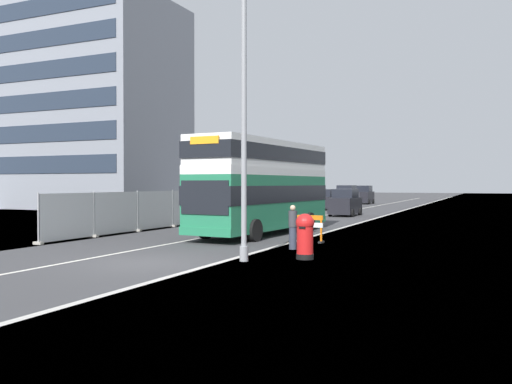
{
  "coord_description": "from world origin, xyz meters",
  "views": [
    {
      "loc": [
        10.47,
        -14.29,
        2.56
      ],
      "look_at": [
        0.93,
        6.85,
        2.2
      ],
      "focal_mm": 37.76,
      "sensor_mm": 36.0,
      "label": 1
    }
  ],
  "objects_px": {
    "roadworks_barrier": "(307,225)",
    "pedestrian_at_kerb": "(293,227)",
    "car_oncoming_near": "(345,203)",
    "red_pillar_postbox": "(305,234)",
    "car_receding_far": "(347,196)",
    "car_receding_mid": "(326,200)",
    "lamppost_foreground": "(244,130)",
    "double_decker_bus": "(263,185)",
    "car_far_side": "(364,195)"
  },
  "relations": [
    {
      "from": "red_pillar_postbox",
      "to": "car_receding_mid",
      "type": "bearing_deg",
      "value": 105.79
    },
    {
      "from": "car_receding_mid",
      "to": "double_decker_bus",
      "type": "bearing_deg",
      "value": -79.85
    },
    {
      "from": "lamppost_foreground",
      "to": "car_receding_far",
      "type": "height_order",
      "value": "lamppost_foreground"
    },
    {
      "from": "lamppost_foreground",
      "to": "car_receding_mid",
      "type": "xyz_separation_m",
      "value": [
        -7.88,
        35.08,
        -3.38
      ]
    },
    {
      "from": "double_decker_bus",
      "to": "roadworks_barrier",
      "type": "bearing_deg",
      "value": -39.42
    },
    {
      "from": "lamppost_foreground",
      "to": "roadworks_barrier",
      "type": "relative_size",
      "value": 6.09
    },
    {
      "from": "car_receding_mid",
      "to": "car_receding_far",
      "type": "relative_size",
      "value": 0.89
    },
    {
      "from": "car_far_side",
      "to": "red_pillar_postbox",
      "type": "bearing_deg",
      "value": -79.3
    },
    {
      "from": "lamppost_foreground",
      "to": "car_receding_far",
      "type": "xyz_separation_m",
      "value": [
        -8.07,
        43.9,
        -3.22
      ]
    },
    {
      "from": "red_pillar_postbox",
      "to": "car_receding_far",
      "type": "relative_size",
      "value": 0.34
    },
    {
      "from": "car_oncoming_near",
      "to": "car_far_side",
      "type": "bearing_deg",
      "value": 99.67
    },
    {
      "from": "pedestrian_at_kerb",
      "to": "car_oncoming_near",
      "type": "bearing_deg",
      "value": 99.7
    },
    {
      "from": "double_decker_bus",
      "to": "car_oncoming_near",
      "type": "bearing_deg",
      "value": 90.8
    },
    {
      "from": "roadworks_barrier",
      "to": "car_receding_far",
      "type": "height_order",
      "value": "car_receding_far"
    },
    {
      "from": "roadworks_barrier",
      "to": "car_oncoming_near",
      "type": "xyz_separation_m",
      "value": [
        -3.47,
        19.57,
        0.27
      ]
    },
    {
      "from": "lamppost_foreground",
      "to": "pedestrian_at_kerb",
      "type": "height_order",
      "value": "lamppost_foreground"
    },
    {
      "from": "car_oncoming_near",
      "to": "car_receding_mid",
      "type": "height_order",
      "value": "car_oncoming_near"
    },
    {
      "from": "red_pillar_postbox",
      "to": "car_receding_mid",
      "type": "relative_size",
      "value": 0.38
    },
    {
      "from": "car_oncoming_near",
      "to": "car_receding_far",
      "type": "distance_m",
      "value": 18.63
    },
    {
      "from": "roadworks_barrier",
      "to": "car_receding_far",
      "type": "bearing_deg",
      "value": 102.16
    },
    {
      "from": "car_oncoming_near",
      "to": "car_receding_mid",
      "type": "xyz_separation_m",
      "value": [
        -4.44,
        9.22,
        -0.06
      ]
    },
    {
      "from": "car_receding_far",
      "to": "pedestrian_at_kerb",
      "type": "bearing_deg",
      "value": -78.17
    },
    {
      "from": "car_receding_far",
      "to": "lamppost_foreground",
      "type": "bearing_deg",
      "value": -79.58
    },
    {
      "from": "double_decker_bus",
      "to": "car_far_side",
      "type": "height_order",
      "value": "double_decker_bus"
    },
    {
      "from": "car_receding_mid",
      "to": "car_receding_far",
      "type": "height_order",
      "value": "car_receding_far"
    },
    {
      "from": "red_pillar_postbox",
      "to": "pedestrian_at_kerb",
      "type": "relative_size",
      "value": 0.89
    },
    {
      "from": "car_oncoming_near",
      "to": "lamppost_foreground",
      "type": "bearing_deg",
      "value": -82.42
    },
    {
      "from": "car_receding_mid",
      "to": "car_far_side",
      "type": "height_order",
      "value": "car_far_side"
    },
    {
      "from": "car_far_side",
      "to": "pedestrian_at_kerb",
      "type": "xyz_separation_m",
      "value": [
        8.12,
        -47.58,
        -0.21
      ]
    },
    {
      "from": "roadworks_barrier",
      "to": "car_receding_mid",
      "type": "bearing_deg",
      "value": 105.36
    },
    {
      "from": "double_decker_bus",
      "to": "car_oncoming_near",
      "type": "height_order",
      "value": "double_decker_bus"
    },
    {
      "from": "car_oncoming_near",
      "to": "car_far_side",
      "type": "height_order",
      "value": "car_far_side"
    },
    {
      "from": "pedestrian_at_kerb",
      "to": "roadworks_barrier",
      "type": "bearing_deg",
      "value": 97.03
    },
    {
      "from": "lamppost_foreground",
      "to": "red_pillar_postbox",
      "type": "xyz_separation_m",
      "value": [
        1.67,
        1.3,
        -3.48
      ]
    },
    {
      "from": "double_decker_bus",
      "to": "red_pillar_postbox",
      "type": "bearing_deg",
      "value": -57.47
    },
    {
      "from": "car_receding_mid",
      "to": "pedestrian_at_kerb",
      "type": "height_order",
      "value": "car_receding_mid"
    },
    {
      "from": "lamppost_foreground",
      "to": "car_receding_mid",
      "type": "relative_size",
      "value": 2.24
    },
    {
      "from": "car_oncoming_near",
      "to": "car_receding_far",
      "type": "height_order",
      "value": "car_receding_far"
    },
    {
      "from": "lamppost_foreground",
      "to": "roadworks_barrier",
      "type": "xyz_separation_m",
      "value": [
        0.03,
        6.29,
        -3.59
      ]
    },
    {
      "from": "roadworks_barrier",
      "to": "red_pillar_postbox",
      "type": "bearing_deg",
      "value": -71.77
    },
    {
      "from": "red_pillar_postbox",
      "to": "car_receding_mid",
      "type": "xyz_separation_m",
      "value": [
        -9.55,
        33.78,
        0.1
      ]
    },
    {
      "from": "roadworks_barrier",
      "to": "pedestrian_at_kerb",
      "type": "height_order",
      "value": "pedestrian_at_kerb"
    },
    {
      "from": "car_far_side",
      "to": "pedestrian_at_kerb",
      "type": "bearing_deg",
      "value": -80.31
    },
    {
      "from": "lamppost_foreground",
      "to": "car_receding_far",
      "type": "distance_m",
      "value": 44.76
    },
    {
      "from": "lamppost_foreground",
      "to": "car_oncoming_near",
      "type": "height_order",
      "value": "lamppost_foreground"
    },
    {
      "from": "roadworks_barrier",
      "to": "car_receding_far",
      "type": "xyz_separation_m",
      "value": [
        -8.1,
        37.61,
        0.37
      ]
    },
    {
      "from": "car_oncoming_near",
      "to": "roadworks_barrier",
      "type": "bearing_deg",
      "value": -79.94
    },
    {
      "from": "roadworks_barrier",
      "to": "pedestrian_at_kerb",
      "type": "distance_m",
      "value": 2.64
    },
    {
      "from": "red_pillar_postbox",
      "to": "car_oncoming_near",
      "type": "bearing_deg",
      "value": 101.76
    },
    {
      "from": "car_oncoming_near",
      "to": "car_far_side",
      "type": "xyz_separation_m",
      "value": [
        -4.33,
        25.39,
        0.08
      ]
    }
  ]
}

